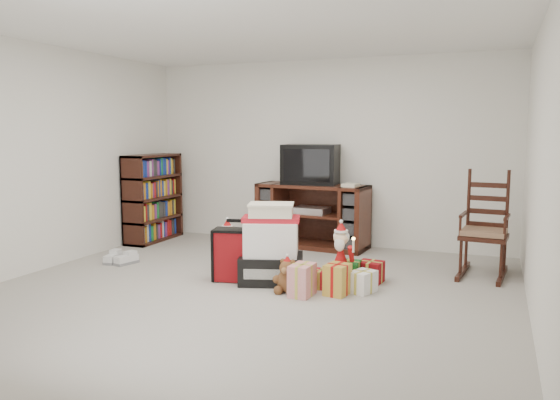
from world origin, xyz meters
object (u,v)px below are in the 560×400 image
object	(u,v)px
crt_television	(311,164)
rocking_chair	(484,238)
red_suitcase	(235,255)
mrs_claus_figurine	(228,249)
tv_stand	(312,216)
bookshelf	(153,199)
teddy_bear	(288,278)
gift_cluster	(341,277)
santa_figurine	(341,261)
sneaker_pair	(120,259)
gift_pile	(271,249)

from	to	relation	value
crt_television	rocking_chair	bearing A→B (deg)	-23.13
red_suitcase	crt_television	world-z (taller)	crt_television
mrs_claus_figurine	crt_television	distance (m)	1.81
tv_stand	red_suitcase	bearing A→B (deg)	-91.43
bookshelf	teddy_bear	world-z (taller)	bookshelf
bookshelf	rocking_chair	bearing A→B (deg)	-3.47
teddy_bear	gift_cluster	bearing A→B (deg)	33.67
santa_figurine	sneaker_pair	size ratio (longest dim) A/B	1.77
bookshelf	gift_pile	world-z (taller)	bookshelf
sneaker_pair	teddy_bear	bearing A→B (deg)	-9.72
sneaker_pair	crt_television	distance (m)	2.71
santa_figurine	mrs_claus_figurine	distance (m)	1.38
mrs_claus_figurine	crt_television	world-z (taller)	crt_television
rocking_chair	sneaker_pair	distance (m)	4.12
gift_pile	mrs_claus_figurine	bearing A→B (deg)	135.29
gift_cluster	crt_television	world-z (taller)	crt_television
teddy_bear	gift_pile	bearing A→B (deg)	136.27
rocking_chair	santa_figurine	distance (m)	1.65
rocking_chair	mrs_claus_figurine	world-z (taller)	rocking_chair
gift_pile	mrs_claus_figurine	distance (m)	0.77
teddy_bear	mrs_claus_figurine	distance (m)	1.14
sneaker_pair	gift_cluster	xyz separation A→B (m)	(2.69, -0.06, 0.07)
red_suitcase	tv_stand	bearing A→B (deg)	71.70
rocking_chair	sneaker_pair	world-z (taller)	rocking_chair
tv_stand	sneaker_pair	xyz separation A→B (m)	(-1.81, -1.72, -0.37)
tv_stand	bookshelf	size ratio (longest dim) A/B	1.24
red_suitcase	sneaker_pair	size ratio (longest dim) A/B	1.73
bookshelf	teddy_bear	bearing A→B (deg)	-31.95
santa_figurine	mrs_claus_figurine	bearing A→B (deg)	172.03
bookshelf	gift_cluster	distance (m)	3.44
bookshelf	sneaker_pair	world-z (taller)	bookshelf
rocking_chair	gift_pile	xyz separation A→B (m)	(-2.01, -1.13, -0.05)
red_suitcase	gift_cluster	bearing A→B (deg)	-6.21
tv_stand	santa_figurine	distance (m)	1.87
mrs_claus_figurine	tv_stand	bearing A→B (deg)	70.58
teddy_bear	sneaker_pair	bearing A→B (deg)	170.93
bookshelf	crt_television	xyz separation A→B (m)	(2.19, 0.45, 0.52)
red_suitcase	teddy_bear	size ratio (longest dim) A/B	1.97
santa_figurine	teddy_bear	bearing A→B (deg)	-134.05
bookshelf	teddy_bear	xyz separation A→B (m)	(2.67, -1.67, -0.44)
teddy_bear	bookshelf	bearing A→B (deg)	148.05
bookshelf	santa_figurine	bearing A→B (deg)	-22.02
red_suitcase	sneaker_pair	xyz separation A→B (m)	(-1.60, 0.17, -0.23)
gift_pile	crt_television	distance (m)	2.00
teddy_bear	santa_figurine	distance (m)	0.60
mrs_claus_figurine	sneaker_pair	size ratio (longest dim) A/B	1.55
gift_pile	teddy_bear	bearing A→B (deg)	-61.68
bookshelf	rocking_chair	xyz separation A→B (m)	(4.40, -0.27, -0.19)
bookshelf	sneaker_pair	size ratio (longest dim) A/B	3.31
bookshelf	rocking_chair	distance (m)	4.41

